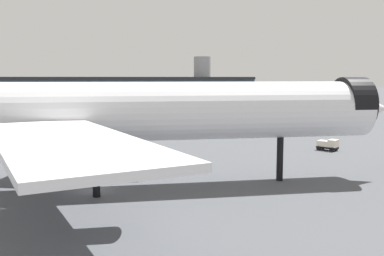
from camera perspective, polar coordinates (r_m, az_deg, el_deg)
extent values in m
plane|color=#4C4F54|center=(47.16, -12.66, -7.95)|extent=(900.00, 900.00, 0.00)
cylinder|color=white|center=(46.37, -9.11, 2.13)|extent=(55.43, 8.64, 6.28)
cone|color=white|center=(54.40, 21.40, 2.41)|extent=(7.17, 6.45, 6.16)
cylinder|color=black|center=(53.73, 20.28, 2.91)|extent=(3.10, 6.46, 6.34)
cube|color=white|center=(62.03, -13.34, 2.42)|extent=(16.96, 26.36, 0.50)
cylinder|color=#B7BAC1|center=(59.19, -12.16, 0.24)|extent=(7.87, 3.78, 3.46)
cube|color=white|center=(31.15, -16.39, -1.67)|extent=(15.17, 26.30, 0.50)
cylinder|color=#B7BAC1|center=(34.31, -13.54, -4.35)|extent=(7.87, 3.78, 3.46)
cylinder|color=black|center=(50.64, 11.48, -4.00)|extent=(0.75, 0.75, 5.03)
cylinder|color=black|center=(50.40, -12.21, -4.07)|extent=(0.75, 0.75, 5.03)
cylinder|color=black|center=(43.94, -12.50, -5.65)|extent=(0.75, 0.75, 5.03)
cone|color=silver|center=(149.44, -22.00, 4.10)|extent=(7.27, 7.29, 4.85)
cylinder|color=black|center=(148.83, -22.31, 4.22)|extent=(5.17, 5.05, 5.00)
cube|color=#3D4756|center=(222.51, -22.22, 4.52)|extent=(230.21, 30.26, 10.98)
cube|color=#232628|center=(222.42, -22.29, 6.08)|extent=(230.28, 32.65, 1.20)
cylinder|color=#939399|center=(223.49, 1.35, 6.48)|extent=(8.59, 8.59, 22.44)
cube|color=black|center=(73.80, 17.37, -2.44)|extent=(3.15, 3.54, 0.30)
cube|color=silver|center=(73.30, 18.07, -1.93)|extent=(2.04, 1.97, 1.20)
cube|color=#1E2D38|center=(73.03, 18.49, -1.79)|extent=(1.15, 0.84, 0.60)
cube|color=silver|center=(73.95, 16.98, -1.94)|extent=(2.41, 2.49, 0.90)
cylinder|color=black|center=(74.09, 18.41, -2.56)|extent=(0.63, 0.73, 0.70)
cylinder|color=black|center=(72.65, 17.90, -2.72)|extent=(0.63, 0.73, 0.70)
cylinder|color=black|center=(75.01, 16.85, -2.40)|extent=(0.63, 0.73, 0.70)
cylinder|color=black|center=(73.58, 16.31, -2.55)|extent=(0.63, 0.73, 0.70)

